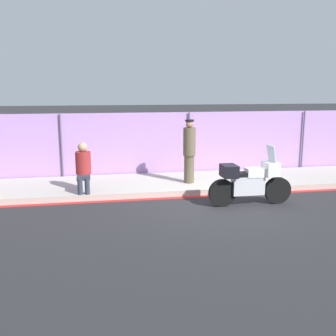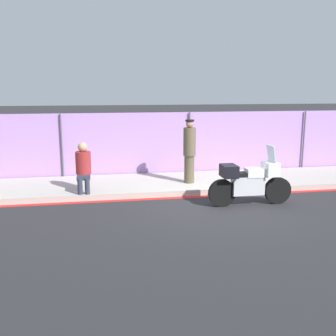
# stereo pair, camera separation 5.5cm
# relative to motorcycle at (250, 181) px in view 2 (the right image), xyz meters

# --- Properties ---
(ground_plane) EXTENTS (120.00, 120.00, 0.00)m
(ground_plane) POSITION_rel_motorcycle_xyz_m (-0.73, 0.13, -0.61)
(ground_plane) COLOR #262628
(sidewalk) EXTENTS (30.12, 2.42, 0.16)m
(sidewalk) POSITION_rel_motorcycle_xyz_m (-0.73, 2.25, -0.53)
(sidewalk) COLOR #ADA89E
(sidewalk) RESTS_ON ground_plane
(curb_paint_stripe) EXTENTS (30.12, 0.18, 0.01)m
(curb_paint_stripe) POSITION_rel_motorcycle_xyz_m (-0.73, 0.95, -0.60)
(curb_paint_stripe) COLOR red
(curb_paint_stripe) RESTS_ON ground_plane
(storefront_fence) EXTENTS (28.61, 0.17, 2.11)m
(storefront_fence) POSITION_rel_motorcycle_xyz_m (-0.73, 3.55, 0.45)
(storefront_fence) COLOR #AD7FC6
(storefront_fence) RESTS_ON ground_plane
(motorcycle) EXTENTS (2.14, 0.51, 1.50)m
(motorcycle) POSITION_rel_motorcycle_xyz_m (0.00, 0.00, 0.00)
(motorcycle) COLOR black
(motorcycle) RESTS_ON ground_plane
(officer_standing) EXTENTS (0.36, 0.36, 1.84)m
(officer_standing) POSITION_rel_motorcycle_xyz_m (-1.09, 1.93, 0.50)
(officer_standing) COLOR brown
(officer_standing) RESTS_ON sidewalk
(person_seated_on_curb) EXTENTS (0.41, 0.69, 1.31)m
(person_seated_on_curb) POSITION_rel_motorcycle_xyz_m (-4.09, 1.50, 0.27)
(person_seated_on_curb) COLOR #2D3342
(person_seated_on_curb) RESTS_ON sidewalk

